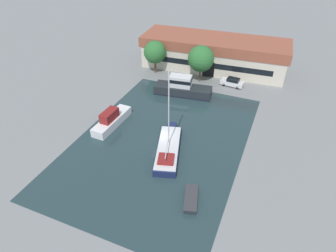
{
  "coord_description": "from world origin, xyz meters",
  "views": [
    {
      "loc": [
        14.4,
        -31.73,
        27.42
      ],
      "look_at": [
        0.0,
        2.6,
        1.0
      ],
      "focal_mm": 32.0,
      "sensor_mm": 36.0,
      "label": 1
    }
  ],
  "objects_px": {
    "motor_cruiser": "(182,88)",
    "cabin_boat": "(111,120)",
    "quay_tree_near_building": "(201,59)",
    "small_dinghy": "(191,199)",
    "warehouse_building": "(214,53)",
    "parked_car": "(232,82)",
    "sailboat_moored": "(168,148)",
    "quay_tree_by_water": "(155,52)"
  },
  "relations": [
    {
      "from": "quay_tree_by_water",
      "to": "cabin_boat",
      "type": "relative_size",
      "value": 0.81
    },
    {
      "from": "quay_tree_near_building",
      "to": "small_dinghy",
      "type": "height_order",
      "value": "quay_tree_near_building"
    },
    {
      "from": "parked_car",
      "to": "cabin_boat",
      "type": "bearing_deg",
      "value": 149.57
    },
    {
      "from": "small_dinghy",
      "to": "cabin_boat",
      "type": "height_order",
      "value": "cabin_boat"
    },
    {
      "from": "quay_tree_near_building",
      "to": "cabin_boat",
      "type": "xyz_separation_m",
      "value": [
        -8.11,
        -20.0,
        -3.78
      ]
    },
    {
      "from": "sailboat_moored",
      "to": "parked_car",
      "type": "bearing_deg",
      "value": 63.92
    },
    {
      "from": "warehouse_building",
      "to": "small_dinghy",
      "type": "distance_m",
      "value": 38.13
    },
    {
      "from": "quay_tree_by_water",
      "to": "sailboat_moored",
      "type": "height_order",
      "value": "sailboat_moored"
    },
    {
      "from": "quay_tree_near_building",
      "to": "motor_cruiser",
      "type": "bearing_deg",
      "value": -102.23
    },
    {
      "from": "parked_car",
      "to": "cabin_boat",
      "type": "distance_m",
      "value": 25.16
    },
    {
      "from": "quay_tree_by_water",
      "to": "warehouse_building",
      "type": "bearing_deg",
      "value": 34.04
    },
    {
      "from": "quay_tree_near_building",
      "to": "small_dinghy",
      "type": "xyz_separation_m",
      "value": [
        8.55,
        -29.77,
        -4.43
      ]
    },
    {
      "from": "quay_tree_near_building",
      "to": "quay_tree_by_water",
      "type": "bearing_deg",
      "value": 178.22
    },
    {
      "from": "quay_tree_by_water",
      "to": "small_dinghy",
      "type": "distance_m",
      "value": 35.51
    },
    {
      "from": "warehouse_building",
      "to": "sailboat_moored",
      "type": "bearing_deg",
      "value": -89.93
    },
    {
      "from": "parked_car",
      "to": "warehouse_building",
      "type": "bearing_deg",
      "value": 45.12
    },
    {
      "from": "warehouse_building",
      "to": "quay_tree_near_building",
      "type": "height_order",
      "value": "quay_tree_near_building"
    },
    {
      "from": "small_dinghy",
      "to": "cabin_boat",
      "type": "bearing_deg",
      "value": 134.3
    },
    {
      "from": "quay_tree_by_water",
      "to": "small_dinghy",
      "type": "bearing_deg",
      "value": -58.51
    },
    {
      "from": "warehouse_building",
      "to": "sailboat_moored",
      "type": "distance_m",
      "value": 30.21
    },
    {
      "from": "quay_tree_near_building",
      "to": "sailboat_moored",
      "type": "relative_size",
      "value": 0.58
    },
    {
      "from": "sailboat_moored",
      "to": "motor_cruiser",
      "type": "bearing_deg",
      "value": 87.13
    },
    {
      "from": "sailboat_moored",
      "to": "motor_cruiser",
      "type": "xyz_separation_m",
      "value": [
        -4.04,
        16.33,
        0.7
      ]
    },
    {
      "from": "motor_cruiser",
      "to": "cabin_boat",
      "type": "height_order",
      "value": "motor_cruiser"
    },
    {
      "from": "motor_cruiser",
      "to": "quay_tree_near_building",
      "type": "bearing_deg",
      "value": -20.04
    },
    {
      "from": "quay_tree_near_building",
      "to": "parked_car",
      "type": "xyz_separation_m",
      "value": [
        6.47,
        0.5,
        -3.95
      ]
    },
    {
      "from": "warehouse_building",
      "to": "parked_car",
      "type": "distance_m",
      "value": 9.37
    },
    {
      "from": "cabin_boat",
      "to": "sailboat_moored",
      "type": "bearing_deg",
      "value": -11.61
    },
    {
      "from": "warehouse_building",
      "to": "quay_tree_by_water",
      "type": "bearing_deg",
      "value": -149.77
    },
    {
      "from": "warehouse_building",
      "to": "small_dinghy",
      "type": "relative_size",
      "value": 7.17
    },
    {
      "from": "parked_car",
      "to": "motor_cruiser",
      "type": "xyz_separation_m",
      "value": [
        -7.83,
        -6.78,
        0.49
      ]
    },
    {
      "from": "quay_tree_near_building",
      "to": "small_dinghy",
      "type": "relative_size",
      "value": 1.7
    },
    {
      "from": "warehouse_building",
      "to": "cabin_boat",
      "type": "distance_m",
      "value": 28.87
    },
    {
      "from": "small_dinghy",
      "to": "quay_tree_near_building",
      "type": "bearing_deg",
      "value": 90.71
    },
    {
      "from": "motor_cruiser",
      "to": "cabin_boat",
      "type": "distance_m",
      "value": 15.29
    },
    {
      "from": "sailboat_moored",
      "to": "warehouse_building",
      "type": "bearing_deg",
      "value": 77.12
    },
    {
      "from": "quay_tree_near_building",
      "to": "motor_cruiser",
      "type": "distance_m",
      "value": 7.3
    },
    {
      "from": "parked_car",
      "to": "sailboat_moored",
      "type": "relative_size",
      "value": 0.35
    },
    {
      "from": "warehouse_building",
      "to": "motor_cruiser",
      "type": "relative_size",
      "value": 2.86
    },
    {
      "from": "quay_tree_near_building",
      "to": "warehouse_building",
      "type": "bearing_deg",
      "value": 85.04
    },
    {
      "from": "quay_tree_by_water",
      "to": "sailboat_moored",
      "type": "xyz_separation_m",
      "value": [
        12.55,
        -22.92,
        -3.87
      ]
    },
    {
      "from": "cabin_boat",
      "to": "parked_car",
      "type": "bearing_deg",
      "value": 56.57
    }
  ]
}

